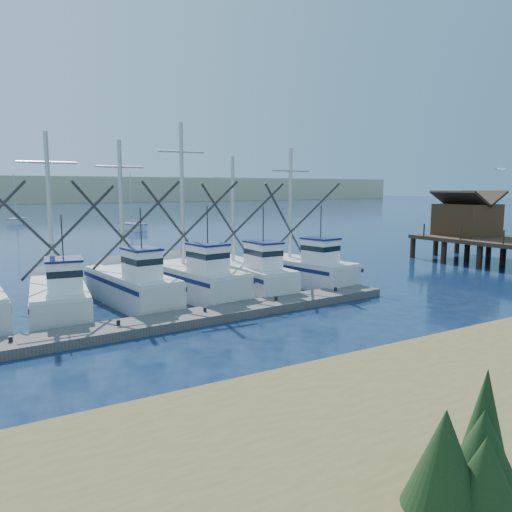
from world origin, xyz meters
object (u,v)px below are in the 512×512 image
Objects in this scene: sailboat_near at (132,227)px; sailboat_far at (17,221)px; timber_pier at (506,232)px; floating_dock at (119,330)px.

sailboat_far is at bearing 114.99° from sailboat_near.
timber_pier is 2.47× the size of sailboat_far.
floating_dock is 3.56× the size of sailboat_far.
floating_dock is 1.44× the size of timber_pier.
sailboat_far is (-28.13, 65.84, -2.07)m from timber_pier.
sailboat_near is 1.00× the size of sailboat_far.
sailboat_near reaches higher than floating_dock.
sailboat_near is at bearing -38.26° from sailboat_far.
floating_dock is 31.06m from timber_pier.
sailboat_near and sailboat_far have the same top height.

